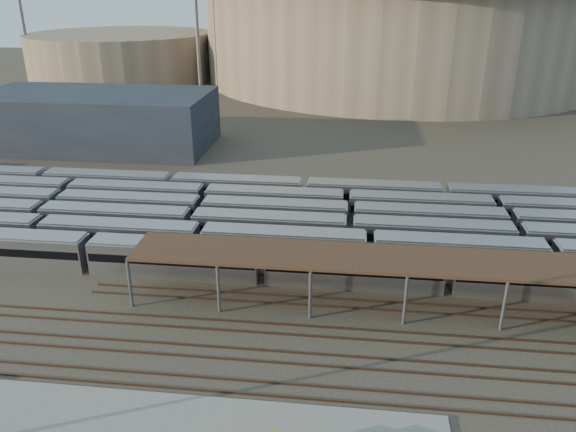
# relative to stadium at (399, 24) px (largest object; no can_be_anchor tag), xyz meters

# --- Properties ---
(ground) EXTENTS (420.00, 420.00, 0.00)m
(ground) POSITION_rel_stadium_xyz_m (-25.00, -140.00, -16.47)
(ground) COLOR #383026
(ground) RESTS_ON ground
(subway_trains) EXTENTS (125.02, 23.90, 3.60)m
(subway_trains) POSITION_rel_stadium_xyz_m (-27.28, -121.50, -14.67)
(subway_trains) COLOR #A2A1A6
(subway_trains) RESTS_ON ground
(inspection_shed) EXTENTS (60.30, 6.00, 5.30)m
(inspection_shed) POSITION_rel_stadium_xyz_m (-3.00, -136.00, -11.49)
(inspection_shed) COLOR slate
(inspection_shed) RESTS_ON ground
(empty_tracks) EXTENTS (170.00, 9.62, 0.18)m
(empty_tracks) POSITION_rel_stadium_xyz_m (-25.00, -145.00, -16.38)
(empty_tracks) COLOR #4C3323
(empty_tracks) RESTS_ON ground
(stadium) EXTENTS (124.00, 124.00, 32.50)m
(stadium) POSITION_rel_stadium_xyz_m (0.00, 0.00, 0.00)
(stadium) COLOR #8C755F
(stadium) RESTS_ON ground
(secondary_arena) EXTENTS (56.00, 56.00, 14.00)m
(secondary_arena) POSITION_rel_stadium_xyz_m (-85.00, -10.00, -9.47)
(secondary_arena) COLOR #8C755F
(secondary_arena) RESTS_ON ground
(service_building) EXTENTS (42.00, 20.00, 10.00)m
(service_building) POSITION_rel_stadium_xyz_m (-60.00, -85.00, -11.47)
(service_building) COLOR #1E232D
(service_building) RESTS_ON ground
(floodlight_0) EXTENTS (4.00, 1.00, 38.40)m
(floodlight_0) POSITION_rel_stadium_xyz_m (-55.00, -30.00, 4.18)
(floodlight_0) COLOR slate
(floodlight_0) RESTS_ON ground
(floodlight_1) EXTENTS (4.00, 1.00, 38.40)m
(floodlight_1) POSITION_rel_stadium_xyz_m (-110.00, -20.00, 4.18)
(floodlight_1) COLOR slate
(floodlight_1) RESTS_ON ground
(floodlight_3) EXTENTS (4.00, 1.00, 38.40)m
(floodlight_3) POSITION_rel_stadium_xyz_m (-35.00, 20.00, 4.18)
(floodlight_3) COLOR slate
(floodlight_3) RESTS_ON ground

